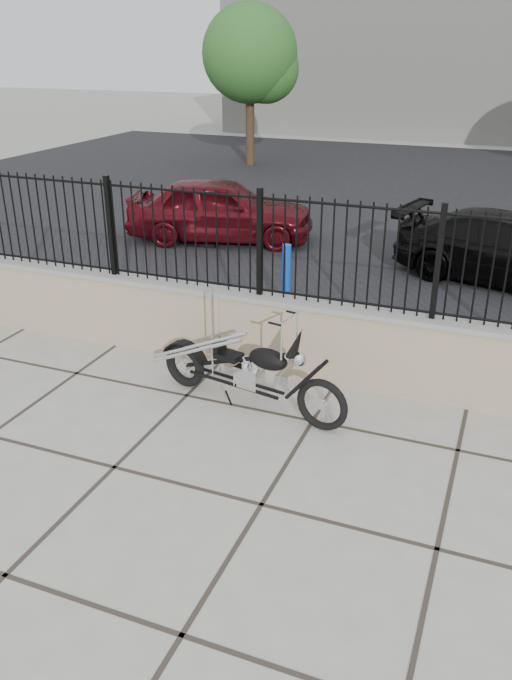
{
  "coord_description": "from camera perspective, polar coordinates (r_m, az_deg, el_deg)",
  "views": [
    {
      "loc": [
        1.68,
        -4.35,
        3.69
      ],
      "look_at": [
        -0.79,
        1.86,
        0.67
      ],
      "focal_mm": 35.0,
      "sensor_mm": 36.0,
      "label": 1
    }
  ],
  "objects": [
    {
      "name": "tree_left",
      "position": [
        22.14,
        -0.54,
        23.77
      ],
      "size": [
        2.94,
        2.94,
        4.96
      ],
      "rotation": [
        0.0,
        0.0,
        0.12
      ],
      "color": "#382619",
      "rests_on": "ground_plane"
    },
    {
      "name": "background_building",
      "position": [
        30.9,
        20.33,
        23.56
      ],
      "size": [
        22.0,
        6.0,
        8.0
      ],
      "primitive_type": "cube",
      "color": "beige",
      "rests_on": "ground_plane"
    },
    {
      "name": "ground_plane",
      "position": [
        5.95,
        0.48,
        -14.0
      ],
      "size": [
        90.0,
        90.0,
        0.0
      ],
      "primitive_type": "plane",
      "color": "#99968E",
      "rests_on": "ground"
    },
    {
      "name": "parking_lot",
      "position": [
        17.34,
        15.93,
        11.13
      ],
      "size": [
        30.0,
        30.0,
        0.0
      ],
      "primitive_type": "plane",
      "color": "black",
      "rests_on": "ground"
    },
    {
      "name": "iron_fence",
      "position": [
        7.37,
        7.64,
        7.32
      ],
      "size": [
        14.0,
        0.08,
        1.2
      ],
      "primitive_type": "cube",
      "color": "black",
      "rests_on": "retaining_wall"
    },
    {
      "name": "car_red",
      "position": [
        13.47,
        -3.07,
        11.15
      ],
      "size": [
        3.94,
        2.37,
        1.26
      ],
      "primitive_type": "imported",
      "rotation": [
        0.0,
        0.0,
        1.83
      ],
      "color": "#4E0B13",
      "rests_on": "parking_lot"
    },
    {
      "name": "retaining_wall",
      "position": [
        7.75,
        7.2,
        -0.33
      ],
      "size": [
        14.0,
        0.36,
        0.96
      ],
      "primitive_type": "cube",
      "color": "gray",
      "rests_on": "ground_plane"
    },
    {
      "name": "bollard_a",
      "position": [
        9.62,
        2.62,
        5.14
      ],
      "size": [
        0.15,
        0.15,
        1.07
      ],
      "primitive_type": "cylinder",
      "rotation": [
        0.0,
        0.0,
        -0.21
      ],
      "color": "#0D16C6",
      "rests_on": "ground_plane"
    },
    {
      "name": "chopper_motorcycle",
      "position": [
        7.08,
        -0.9,
        -0.93
      ],
      "size": [
        2.26,
        0.81,
        1.34
      ],
      "primitive_type": null,
      "rotation": [
        0.0,
        0.0,
        -0.19
      ],
      "color": "black",
      "rests_on": "ground_plane"
    }
  ]
}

